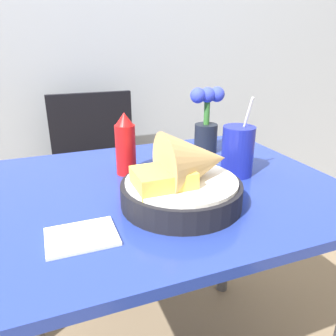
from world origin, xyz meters
TOP-DOWN VIEW (x-y plane):
  - dining_table at (0.00, 0.00)m, footprint 0.93×0.74m
  - chair_far_window at (-0.06, 0.76)m, footprint 0.40×0.40m
  - food_basket at (0.01, -0.12)m, footprint 0.28×0.28m
  - ketchup_bottle at (-0.07, 0.11)m, footprint 0.06×0.06m
  - drink_cup at (0.22, -0.01)m, footprint 0.09×0.09m
  - flower_vase at (0.23, 0.21)m, footprint 0.12×0.08m
  - napkin at (-0.24, -0.18)m, footprint 0.14×0.11m

SIDE VIEW (x-z plane):
  - chair_far_window at x=-0.06m, z-range 0.08..0.94m
  - dining_table at x=0.00m, z-range 0.24..0.97m
  - napkin at x=-0.24m, z-range 0.73..0.73m
  - food_basket at x=0.01m, z-range 0.70..0.88m
  - drink_cup at x=0.22m, z-range 0.68..0.91m
  - ketchup_bottle at x=-0.07m, z-range 0.73..0.90m
  - flower_vase at x=0.23m, z-range 0.73..0.94m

